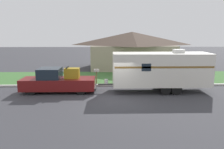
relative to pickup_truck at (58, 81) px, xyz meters
The scene contains 7 objects.
ground_plane 4.99m from the pickup_truck, 22.01° to the right, with size 120.00×120.00×0.00m, color #38383D.
curb_strip 5.00m from the pickup_truck, 22.75° to the left, with size 80.00×0.30×0.14m.
lawn_strip 7.24m from the pickup_truck, 50.68° to the left, with size 80.00×7.00×0.03m.
house_across_street 14.35m from the pickup_truck, 59.40° to the left, with size 11.44×7.55×4.80m.
pickup_truck is the anchor object (origin of this frame).
travel_trailer 8.21m from the pickup_truck, ahead, with size 8.75×2.39×3.37m.
mailbox 4.06m from the pickup_truck, 43.78° to the left, with size 0.48×0.20×1.38m.
Camera 1 is at (-0.69, -15.10, 4.61)m, focal length 35.00 mm.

